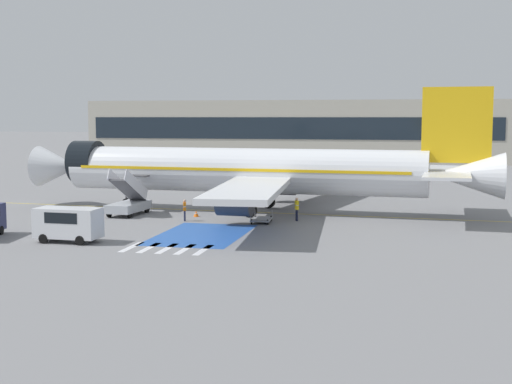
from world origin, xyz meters
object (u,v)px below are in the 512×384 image
at_px(boarding_stairs_forward, 129,203).
at_px(traffic_cone_0, 196,214).
at_px(ground_crew_1, 297,207).
at_px(terminal_building, 293,131).
at_px(fuel_tanker, 367,174).
at_px(baggage_cart, 261,219).
at_px(ground_crew_0, 185,209).
at_px(service_van_0, 68,222).
at_px(airliner, 250,171).

bearing_deg(boarding_stairs_forward, traffic_cone_0, 5.00).
distance_m(ground_crew_1, terminal_building, 78.89).
xyz_separation_m(fuel_tanker, baggage_cart, (-6.57, -26.64, -1.60)).
distance_m(ground_crew_0, terminal_building, 79.93).
bearing_deg(service_van_0, ground_crew_1, -43.33).
bearing_deg(service_van_0, terminal_building, 2.48).
height_order(airliner, ground_crew_0, airliner).
height_order(ground_crew_0, traffic_cone_0, ground_crew_0).
relative_size(ground_crew_0, ground_crew_1, 0.92).
height_order(fuel_tanker, service_van_0, fuel_tanker).
bearing_deg(boarding_stairs_forward, service_van_0, -81.28).
bearing_deg(airliner, service_van_0, 157.34).
bearing_deg(airliner, traffic_cone_0, 138.64).
height_order(fuel_tanker, terminal_building, terminal_building).
bearing_deg(ground_crew_1, baggage_cart, 90.82).
distance_m(boarding_stairs_forward, ground_crew_1, 14.52).
height_order(fuel_tanker, traffic_cone_0, fuel_tanker).
xyz_separation_m(airliner, terminal_building, (-8.22, 73.30, 2.03)).
relative_size(baggage_cart, terminal_building, 0.03).
height_order(baggage_cart, ground_crew_0, ground_crew_0).
bearing_deg(ground_crew_1, airliner, 19.81).
xyz_separation_m(baggage_cart, ground_crew_1, (2.58, 1.43, 0.84)).
distance_m(boarding_stairs_forward, service_van_0, 13.36).
bearing_deg(service_van_0, baggage_cart, -40.53).
relative_size(fuel_tanker, ground_crew_0, 5.14).
distance_m(fuel_tanker, terminal_building, 55.29).
relative_size(boarding_stairs_forward, fuel_tanker, 0.60).
distance_m(service_van_0, baggage_cart, 15.69).
bearing_deg(fuel_tanker, baggage_cart, -111.42).
distance_m(airliner, ground_crew_1, 6.99).
xyz_separation_m(boarding_stairs_forward, ground_crew_0, (5.78, -2.46, 0.01)).
distance_m(service_van_0, ground_crew_1, 18.48).
xyz_separation_m(airliner, ground_crew_0, (-3.88, -6.38, -2.62)).
relative_size(service_van_0, terminal_building, 0.06).
bearing_deg(ground_crew_0, traffic_cone_0, 156.17).
relative_size(service_van_0, ground_crew_0, 2.53).
relative_size(boarding_stairs_forward, traffic_cone_0, 10.66).
height_order(boarding_stairs_forward, terminal_building, terminal_building).
xyz_separation_m(boarding_stairs_forward, fuel_tanker, (18.50, 24.76, 0.86)).
relative_size(boarding_stairs_forward, service_van_0, 1.22).
bearing_deg(traffic_cone_0, service_van_0, -109.26).
height_order(airliner, service_van_0, airliner).
bearing_deg(baggage_cart, airliner, -72.92).
bearing_deg(ground_crew_1, terminal_building, -18.62).
distance_m(airliner, baggage_cart, 7.07).
height_order(boarding_stairs_forward, ground_crew_0, boarding_stairs_forward).
height_order(baggage_cart, terminal_building, terminal_building).
relative_size(service_van_0, baggage_cart, 1.62).
height_order(fuel_tanker, baggage_cart, fuel_tanker).
xyz_separation_m(ground_crew_0, ground_crew_1, (8.73, 2.01, 0.09)).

